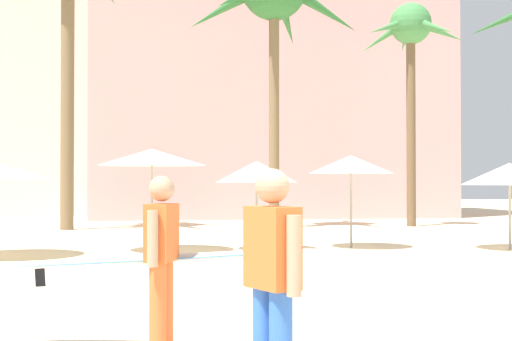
% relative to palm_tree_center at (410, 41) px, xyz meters
% --- Properties ---
extents(hotel_pink, '(16.68, 8.60, 18.86)m').
position_rel_palm_tree_center_xyz_m(hotel_pink, '(-3.86, 9.61, 2.50)').
color(hotel_pink, pink).
rests_on(hotel_pink, ground).
extents(palm_tree_center, '(4.19, 4.17, 8.36)m').
position_rel_palm_tree_center_xyz_m(palm_tree_center, '(0.00, 0.00, 0.00)').
color(palm_tree_center, brown).
rests_on(palm_tree_center, ground).
extents(cafe_umbrella_2, '(2.10, 2.10, 2.32)m').
position_rel_palm_tree_center_xyz_m(cafe_umbrella_2, '(-4.74, -8.08, -4.85)').
color(cafe_umbrella_2, gray).
rests_on(cafe_umbrella_2, ground).
extents(cafe_umbrella_3, '(2.33, 2.33, 2.11)m').
position_rel_palm_tree_center_xyz_m(cafe_umbrella_3, '(-1.07, -9.16, -5.09)').
color(cafe_umbrella_3, gray).
rests_on(cafe_umbrella_3, ground).
extents(cafe_umbrella_4, '(2.54, 2.54, 2.43)m').
position_rel_palm_tree_center_xyz_m(cafe_umbrella_4, '(-9.68, -8.27, -4.70)').
color(cafe_umbrella_4, gray).
rests_on(cafe_umbrella_4, ground).
extents(cafe_umbrella_5, '(2.01, 2.01, 2.16)m').
position_rel_palm_tree_center_xyz_m(cafe_umbrella_5, '(-7.16, -8.25, -5.04)').
color(cafe_umbrella_5, gray).
rests_on(cafe_umbrella_5, ground).
extents(person_mid_center, '(3.07, 1.22, 1.70)m').
position_rel_palm_tree_center_xyz_m(person_mid_center, '(-9.73, -18.48, -6.02)').
color(person_mid_center, orange).
rests_on(person_mid_center, ground).
extents(person_mid_left, '(0.37, 0.59, 1.73)m').
position_rel_palm_tree_center_xyz_m(person_mid_left, '(-9.02, -20.47, -5.98)').
color(person_mid_left, blue).
rests_on(person_mid_left, ground).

